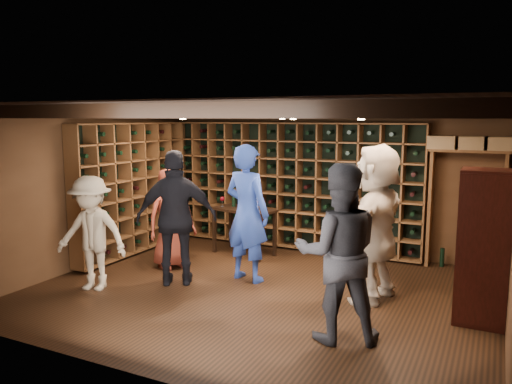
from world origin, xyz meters
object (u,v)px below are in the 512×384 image
at_px(man_grey_suit, 338,253).
at_px(tasting_table, 244,213).
at_px(guest_red_floral, 171,218).
at_px(display_cabinet, 483,250).
at_px(guest_khaki, 92,233).
at_px(man_blue_shirt, 247,213).
at_px(guest_beige, 376,223).
at_px(guest_woman_black, 177,218).

relative_size(man_grey_suit, tasting_table, 1.64).
height_order(man_grey_suit, guest_red_floral, man_grey_suit).
relative_size(display_cabinet, tasting_table, 1.51).
height_order(guest_red_floral, guest_khaki, guest_red_floral).
relative_size(man_blue_shirt, man_grey_suit, 1.05).
distance_m(guest_khaki, guest_beige, 3.80).
height_order(guest_beige, tasting_table, guest_beige).
bearing_deg(guest_red_floral, guest_beige, -59.83).
distance_m(man_blue_shirt, guest_beige, 1.83).
bearing_deg(guest_khaki, guest_woman_black, 23.83).
bearing_deg(display_cabinet, man_blue_shirt, 176.55).
relative_size(guest_khaki, tasting_table, 1.36).
distance_m(guest_red_floral, tasting_table, 1.34).
distance_m(display_cabinet, man_blue_shirt, 3.11).
relative_size(guest_red_floral, tasting_table, 1.37).
bearing_deg(man_grey_suit, guest_woman_black, -40.32).
bearing_deg(man_grey_suit, man_blue_shirt, -61.58).
xyz_separation_m(guest_woman_black, guest_khaki, (-0.92, -0.69, -0.17)).
xyz_separation_m(man_blue_shirt, man_grey_suit, (1.76, -1.34, -0.04)).
bearing_deg(man_blue_shirt, tasting_table, -49.39).
height_order(display_cabinet, guest_khaki, display_cabinet).
bearing_deg(guest_red_floral, display_cabinet, -62.66).
bearing_deg(guest_beige, display_cabinet, 90.90).
distance_m(man_blue_shirt, tasting_table, 1.40).
xyz_separation_m(display_cabinet, guest_khaki, (-4.83, -1.11, -0.07)).
bearing_deg(man_grey_suit, guest_beige, -117.45).
relative_size(man_grey_suit, guest_woman_black, 0.99).
distance_m(man_grey_suit, guest_khaki, 3.48).
height_order(man_grey_suit, guest_khaki, man_grey_suit).
relative_size(guest_woman_black, guest_beige, 0.94).
bearing_deg(guest_khaki, man_grey_suit, -13.62).
height_order(display_cabinet, man_grey_suit, man_grey_suit).
height_order(guest_red_floral, tasting_table, guest_red_floral).
xyz_separation_m(display_cabinet, man_grey_suit, (-1.35, -1.15, 0.09)).
xyz_separation_m(man_grey_suit, guest_beige, (0.08, 1.37, 0.07)).
xyz_separation_m(display_cabinet, guest_beige, (-1.27, 0.22, 0.16)).
bearing_deg(man_blue_shirt, guest_woman_black, 48.16).
bearing_deg(guest_beige, tasting_table, -104.03).
distance_m(man_blue_shirt, man_grey_suit, 2.21).
relative_size(guest_red_floral, guest_woman_black, 0.83).
height_order(guest_woman_black, guest_beige, guest_beige).
height_order(man_blue_shirt, tasting_table, man_blue_shirt).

